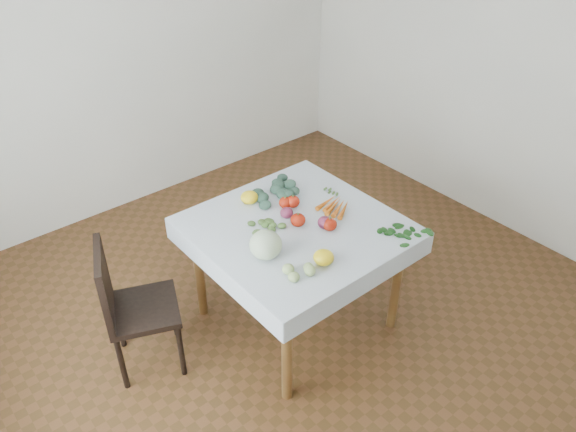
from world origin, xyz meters
The scene contains 19 objects.
ground centered at (0.00, 0.00, 0.00)m, with size 4.00×4.00×0.00m, color brown.
back_wall centered at (0.00, 2.00, 1.35)m, with size 4.00×0.04×2.70m, color white.
table centered at (0.00, 0.00, 0.65)m, with size 1.00×1.00×0.75m.
tablecloth centered at (0.00, 0.00, 0.75)m, with size 1.12×1.12×0.01m, color white.
chair centered at (-0.97, 0.32, 0.49)m, with size 0.51×0.51×0.86m.
cabbage centered at (-0.32, -0.11, 0.84)m, with size 0.18×0.18×0.16m, color #B2C7A6.
tomato_a centered at (0.07, 0.19, 0.79)m, with size 0.08×0.08×0.07m, color #AF1F0B.
tomato_b centered at (0.11, 0.17, 0.79)m, with size 0.08×0.08×0.07m, color #AF1F0B.
tomato_c centered at (0.12, -0.15, 0.79)m, with size 0.09×0.09×0.08m, color #AF1F0B.
tomato_d centered at (0.00, 0.00, 0.80)m, with size 0.09×0.09×0.08m, color #AF1F0B.
heirloom_back centered at (-0.07, 0.38, 0.79)m, with size 0.11×0.11×0.08m, color yellow.
heirloom_front centered at (-0.12, -0.36, 0.80)m, with size 0.11×0.11×0.08m, color yellow.
onion_a centered at (0.11, -0.12, 0.79)m, with size 0.09×0.09×0.08m, color #56183D.
onion_b centered at (0.01, 0.10, 0.79)m, with size 0.08×0.08×0.07m, color #56183D.
tomatillo_cluster centered at (-0.28, -0.33, 0.78)m, with size 0.12×0.13×0.05m.
carrot_bunch centered at (0.30, -0.01, 0.77)m, with size 0.20×0.23×0.03m.
kale_bunch centered at (0.11, 0.36, 0.78)m, with size 0.31×0.28×0.04m.
basil_bunch centered at (0.43, -0.44, 0.76)m, with size 0.29×0.21×0.01m.
dill_bunch centered at (-0.19, 0.11, 0.77)m, with size 0.25×0.18×0.02m.
Camera 1 is at (-1.75, -2.03, 2.67)m, focal length 35.00 mm.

